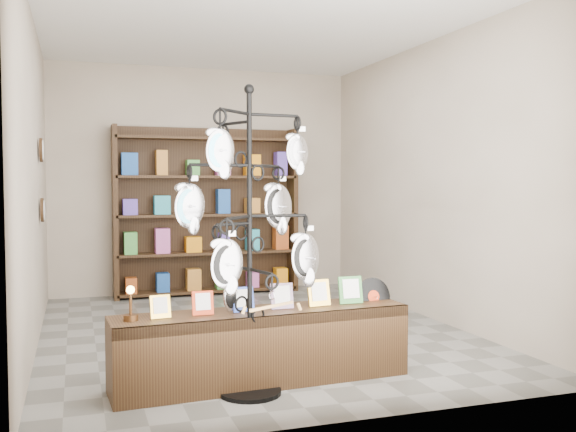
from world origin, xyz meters
The scene contains 6 objects.
ground centered at (0.00, 0.00, 0.00)m, with size 5.00×5.00×0.00m, color slate.
room_envelope centered at (0.00, 0.00, 1.85)m, with size 5.00×5.00×5.00m.
display_tree centered at (-0.52, -1.81, 1.24)m, with size 1.18×1.18×2.15m.
front_shelf centered at (-0.36, -1.59, 0.27)m, with size 2.22×0.57×0.78m.
back_shelving centered at (0.00, 2.30, 1.03)m, with size 2.42×0.36×2.20m.
wall_clocks centered at (-1.97, 0.80, 1.50)m, with size 0.03×0.24×0.84m.
Camera 1 is at (-1.65, -6.07, 1.48)m, focal length 40.00 mm.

